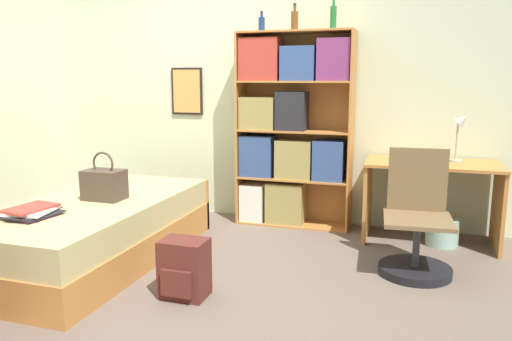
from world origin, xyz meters
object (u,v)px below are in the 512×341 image
book_stack_on_bed (31,212)px  desk (432,187)px  bed (98,230)px  waste_bin (442,232)px  bookcase (287,130)px  bottle_clear (333,17)px  desk_chair (416,236)px  backpack (184,269)px  bottle_brown (295,20)px  bottle_green (262,24)px  desk_lamp (461,128)px  handbag (104,184)px

book_stack_on_bed → desk: size_ratio=0.34×
bed → waste_bin: size_ratio=7.69×
bookcase → bottle_clear: 1.10m
desk_chair → backpack: 1.70m
bottle_clear → backpack: size_ratio=0.76×
backpack → bottle_brown: bearing=81.2°
bottle_green → desk_chair: size_ratio=0.20×
bed → desk_lamp: size_ratio=4.82×
bookcase → waste_bin: size_ratio=6.82×
bed → bookcase: 1.95m
handbag → bottle_green: bottle_green is taller
desk_lamp → desk_chair: bearing=-110.5°
bottle_green → desk_lamp: 2.00m
bookcase → backpack: 1.98m
handbag → waste_bin: size_ratio=1.40×
bed → handbag: handbag is taller
book_stack_on_bed → bottle_clear: 2.98m
bottle_green → desk_chair: (1.46, -0.89, -1.63)m
backpack → waste_bin: size_ratio=1.43×
handbag → book_stack_on_bed: size_ratio=1.01×
handbag → bottle_brown: bearing=48.6°
book_stack_on_bed → bottle_clear: bottle_clear is taller
handbag → bottle_clear: (1.53, 1.38, 1.35)m
bookcase → bottle_brown: size_ratio=7.65×
bed → book_stack_on_bed: size_ratio=5.57×
book_stack_on_bed → waste_bin: bearing=32.2°
bottle_clear → waste_bin: (1.02, -0.25, -1.83)m
desk_lamp → backpack: size_ratio=1.12×
desk_lamp → waste_bin: 0.90m
bottle_green → desk_lamp: bearing=-1.1°
handbag → book_stack_on_bed: (-0.18, -0.58, -0.09)m
bottle_clear → bottle_brown: bearing=-172.8°
desk_lamp → desk_chair: desk_lamp is taller
handbag → waste_bin: handbag is taller
bed → book_stack_on_bed: bearing=-104.0°
desk → backpack: desk is taller
bed → desk_lamp: 3.11m
bed → bookcase: bookcase is taller
waste_bin → bottle_green: bearing=173.5°
handbag → bookcase: size_ratio=0.20×
bottle_clear → desk: 1.73m
bottle_green → desk: bearing=-4.7°
bottle_clear → desk_lamp: bottle_clear is taller
book_stack_on_bed → handbag: bearing=72.5°
bottle_green → waste_bin: (1.68, -0.19, -1.79)m
bottle_brown → desk_lamp: size_ratio=0.56×
book_stack_on_bed → waste_bin: size_ratio=1.38×
backpack → book_stack_on_bed: bearing=-174.1°
handbag → bottle_green: size_ratio=2.07×
bed → bottle_green: 2.35m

